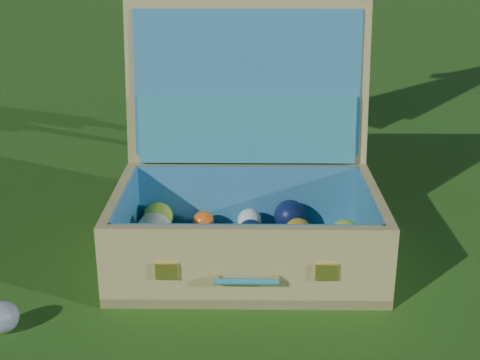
{
  "coord_description": "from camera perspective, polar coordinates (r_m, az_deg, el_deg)",
  "views": [
    {
      "loc": [
        -0.1,
        -1.4,
        0.76
      ],
      "look_at": [
        0.19,
        0.11,
        0.19
      ],
      "focal_mm": 50.0,
      "sensor_mm": 36.0,
      "label": 1
    }
  ],
  "objects": [
    {
      "name": "ground",
      "position": [
        1.59,
        -6.03,
        -8.21
      ],
      "size": [
        60.0,
        60.0,
        0.0
      ],
      "primitive_type": "plane",
      "color": "#215114",
      "rests_on": "ground"
    },
    {
      "name": "stray_ball",
      "position": [
        1.45,
        -19.61,
        -10.93
      ],
      "size": [
        0.07,
        0.07,
        0.07
      ],
      "primitive_type": "sphere",
      "color": "#406CA6",
      "rests_on": "ground"
    },
    {
      "name": "suitcase",
      "position": [
        1.64,
        0.58,
        -0.62
      ],
      "size": [
        0.72,
        0.63,
        0.6
      ],
      "rotation": [
        0.0,
        0.0,
        -0.2
      ],
      "color": "tan",
      "rests_on": "ground"
    }
  ]
}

